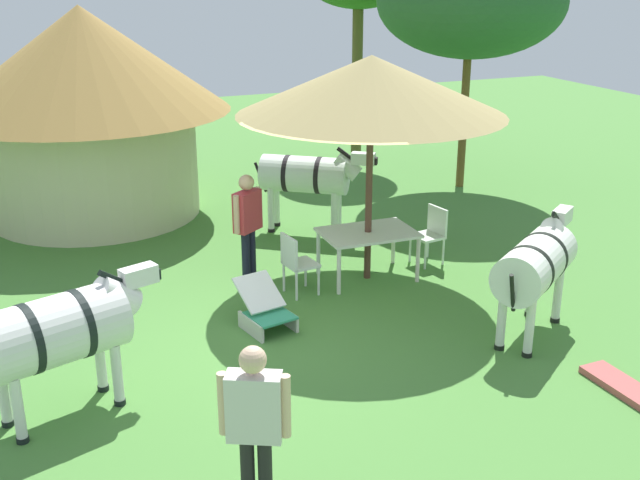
{
  "coord_description": "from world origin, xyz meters",
  "views": [
    {
      "loc": [
        -3.2,
        -8.63,
        4.53
      ],
      "look_at": [
        0.58,
        0.39,
        1.0
      ],
      "focal_mm": 43.62,
      "sensor_mm": 36.0,
      "label": 1
    }
  ],
  "objects_px": {
    "thatched_hut": "(87,98)",
    "zebra_toward_hut": "(308,176)",
    "standing_watcher": "(255,420)",
    "patio_chair_near_lawn": "(296,260)",
    "patio_dining_table": "(368,237)",
    "zebra_by_umbrella": "(536,263)",
    "shade_umbrella": "(371,85)",
    "striped_lounge_chair": "(266,310)",
    "patio_chair_east_end": "(432,231)",
    "guest_beside_umbrella": "(248,219)",
    "acacia_tree_behind_hut": "(471,1)",
    "zebra_nearest_camera": "(60,330)"
  },
  "relations": [
    {
      "from": "thatched_hut",
      "to": "zebra_toward_hut",
      "type": "xyz_separation_m",
      "value": [
        3.28,
        -2.52,
        -1.17
      ]
    },
    {
      "from": "standing_watcher",
      "to": "patio_chair_near_lawn",
      "type": "bearing_deg",
      "value": 92.34
    },
    {
      "from": "patio_dining_table",
      "to": "standing_watcher",
      "type": "xyz_separation_m",
      "value": [
        -3.25,
        -4.52,
        0.34
      ]
    },
    {
      "from": "zebra_by_umbrella",
      "to": "shade_umbrella",
      "type": "bearing_deg",
      "value": 169.53
    },
    {
      "from": "thatched_hut",
      "to": "patio_chair_near_lawn",
      "type": "height_order",
      "value": "thatched_hut"
    },
    {
      "from": "striped_lounge_chair",
      "to": "zebra_toward_hut",
      "type": "height_order",
      "value": "zebra_toward_hut"
    },
    {
      "from": "shade_umbrella",
      "to": "patio_chair_east_end",
      "type": "xyz_separation_m",
      "value": [
        1.21,
        0.19,
        -2.37
      ]
    },
    {
      "from": "shade_umbrella",
      "to": "guest_beside_umbrella",
      "type": "height_order",
      "value": "shade_umbrella"
    },
    {
      "from": "patio_chair_near_lawn",
      "to": "standing_watcher",
      "type": "bearing_deg",
      "value": -32.69
    },
    {
      "from": "patio_chair_near_lawn",
      "to": "standing_watcher",
      "type": "height_order",
      "value": "standing_watcher"
    },
    {
      "from": "striped_lounge_chair",
      "to": "zebra_toward_hut",
      "type": "relative_size",
      "value": 0.49
    },
    {
      "from": "thatched_hut",
      "to": "patio_chair_east_end",
      "type": "height_order",
      "value": "thatched_hut"
    },
    {
      "from": "striped_lounge_chair",
      "to": "acacia_tree_behind_hut",
      "type": "height_order",
      "value": "acacia_tree_behind_hut"
    },
    {
      "from": "shade_umbrella",
      "to": "patio_chair_east_end",
      "type": "bearing_deg",
      "value": 9.01
    },
    {
      "from": "patio_dining_table",
      "to": "striped_lounge_chair",
      "type": "xyz_separation_m",
      "value": [
        -1.97,
        -1.03,
        -0.41
      ]
    },
    {
      "from": "thatched_hut",
      "to": "patio_dining_table",
      "type": "relative_size",
      "value": 3.66
    },
    {
      "from": "patio_chair_near_lawn",
      "to": "guest_beside_umbrella",
      "type": "distance_m",
      "value": 0.95
    },
    {
      "from": "patio_chair_east_end",
      "to": "acacia_tree_behind_hut",
      "type": "relative_size",
      "value": 0.18
    },
    {
      "from": "zebra_by_umbrella",
      "to": "zebra_nearest_camera",
      "type": "bearing_deg",
      "value": -128.14
    },
    {
      "from": "patio_dining_table",
      "to": "acacia_tree_behind_hut",
      "type": "xyz_separation_m",
      "value": [
        4.04,
        3.8,
        3.11
      ]
    },
    {
      "from": "patio_dining_table",
      "to": "zebra_by_umbrella",
      "type": "xyz_separation_m",
      "value": [
        1.12,
        -2.49,
        0.31
      ]
    },
    {
      "from": "guest_beside_umbrella",
      "to": "acacia_tree_behind_hut",
      "type": "bearing_deg",
      "value": -5.84
    },
    {
      "from": "standing_watcher",
      "to": "patio_chair_east_end",
      "type": "bearing_deg",
      "value": 73.91
    },
    {
      "from": "patio_chair_east_end",
      "to": "shade_umbrella",
      "type": "bearing_deg",
      "value": 90.0
    },
    {
      "from": "patio_dining_table",
      "to": "acacia_tree_behind_hut",
      "type": "relative_size",
      "value": 0.29
    },
    {
      "from": "patio_chair_east_end",
      "to": "standing_watcher",
      "type": "height_order",
      "value": "standing_watcher"
    },
    {
      "from": "patio_chair_near_lawn",
      "to": "patio_dining_table",
      "type": "bearing_deg",
      "value": 90.0
    },
    {
      "from": "zebra_nearest_camera",
      "to": "zebra_by_umbrella",
      "type": "distance_m",
      "value": 5.68
    },
    {
      "from": "guest_beside_umbrella",
      "to": "zebra_toward_hut",
      "type": "bearing_deg",
      "value": 11.89
    },
    {
      "from": "zebra_nearest_camera",
      "to": "striped_lounge_chair",
      "type": "bearing_deg",
      "value": 94.81
    },
    {
      "from": "striped_lounge_chair",
      "to": "zebra_nearest_camera",
      "type": "distance_m",
      "value": 2.9
    },
    {
      "from": "guest_beside_umbrella",
      "to": "thatched_hut",
      "type": "bearing_deg",
      "value": 74.46
    },
    {
      "from": "patio_chair_east_end",
      "to": "zebra_nearest_camera",
      "type": "bearing_deg",
      "value": 103.02
    },
    {
      "from": "patio_dining_table",
      "to": "striped_lounge_chair",
      "type": "relative_size",
      "value": 1.57
    },
    {
      "from": "patio_dining_table",
      "to": "patio_chair_east_end",
      "type": "relative_size",
      "value": 1.57
    },
    {
      "from": "shade_umbrella",
      "to": "zebra_by_umbrella",
      "type": "distance_m",
      "value": 3.34
    },
    {
      "from": "patio_dining_table",
      "to": "zebra_nearest_camera",
      "type": "bearing_deg",
      "value": -154.82
    },
    {
      "from": "guest_beside_umbrella",
      "to": "shade_umbrella",
      "type": "bearing_deg",
      "value": -51.79
    },
    {
      "from": "zebra_nearest_camera",
      "to": "acacia_tree_behind_hut",
      "type": "height_order",
      "value": "acacia_tree_behind_hut"
    },
    {
      "from": "zebra_toward_hut",
      "to": "zebra_by_umbrella",
      "type": "bearing_deg",
      "value": 49.62
    },
    {
      "from": "zebra_nearest_camera",
      "to": "patio_dining_table",
      "type": "bearing_deg",
      "value": 96.72
    },
    {
      "from": "patio_chair_east_end",
      "to": "standing_watcher",
      "type": "distance_m",
      "value": 6.51
    },
    {
      "from": "zebra_nearest_camera",
      "to": "zebra_toward_hut",
      "type": "bearing_deg",
      "value": 116.2
    },
    {
      "from": "thatched_hut",
      "to": "zebra_toward_hut",
      "type": "distance_m",
      "value": 4.3
    },
    {
      "from": "striped_lounge_chair",
      "to": "patio_chair_east_end",
      "type": "bearing_deg",
      "value": -170.86
    },
    {
      "from": "patio_dining_table",
      "to": "acacia_tree_behind_hut",
      "type": "bearing_deg",
      "value": 43.25
    },
    {
      "from": "thatched_hut",
      "to": "zebra_nearest_camera",
      "type": "distance_m",
      "value": 7.2
    },
    {
      "from": "shade_umbrella",
      "to": "patio_dining_table",
      "type": "xyz_separation_m",
      "value": [
        -0.0,
        0.0,
        -2.23
      ]
    },
    {
      "from": "thatched_hut",
      "to": "zebra_nearest_camera",
      "type": "height_order",
      "value": "thatched_hut"
    },
    {
      "from": "standing_watcher",
      "to": "zebra_nearest_camera",
      "type": "distance_m",
      "value": 2.72
    }
  ]
}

